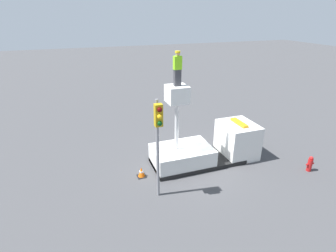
% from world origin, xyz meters
% --- Properties ---
extents(ground_plane, '(120.00, 120.00, 0.00)m').
position_xyz_m(ground_plane, '(0.00, 0.00, 0.00)').
color(ground_plane, '#424244').
extents(bucket_truck, '(6.42, 2.39, 4.86)m').
position_xyz_m(bucket_truck, '(0.70, 0.00, 0.92)').
color(bucket_truck, black).
rests_on(bucket_truck, ground).
extents(worker, '(0.40, 0.26, 1.75)m').
position_xyz_m(worker, '(-1.36, 0.00, 5.74)').
color(worker, '#38383D').
rests_on(worker, bucket_truck).
extents(traffic_light_pole, '(0.34, 0.57, 4.98)m').
position_xyz_m(traffic_light_pole, '(-3.14, -2.33, 3.53)').
color(traffic_light_pole, gray).
rests_on(traffic_light_pole, ground).
extents(fire_hydrant, '(0.50, 0.26, 0.93)m').
position_xyz_m(fire_hydrant, '(5.63, -2.97, 0.45)').
color(fire_hydrant, red).
rests_on(fire_hydrant, ground).
extents(traffic_cone_rear, '(0.47, 0.47, 0.58)m').
position_xyz_m(traffic_cone_rear, '(-3.54, -0.35, 0.27)').
color(traffic_cone_rear, black).
rests_on(traffic_cone_rear, ground).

